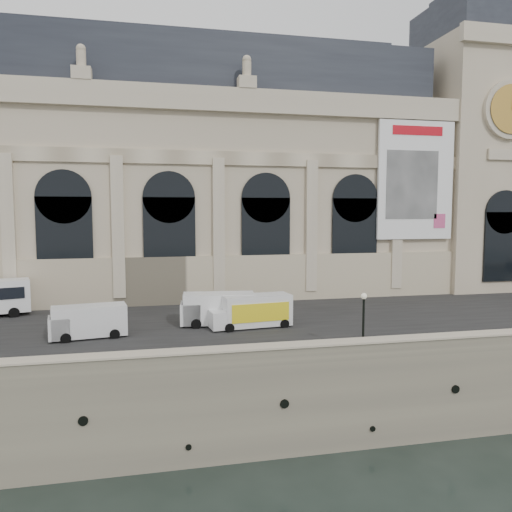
{
  "coord_description": "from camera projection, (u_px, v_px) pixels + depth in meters",
  "views": [
    {
      "loc": [
        -6.18,
        -29.17,
        15.62
      ],
      "look_at": [
        4.98,
        22.0,
        10.88
      ],
      "focal_mm": 35.0,
      "sensor_mm": 36.0,
      "label": 1
    }
  ],
  "objects": [
    {
      "name": "ground",
      "position": [
        253.0,
        462.0,
        31.11
      ],
      "size": [
        260.0,
        260.0,
        0.0
      ],
      "primitive_type": "plane",
      "color": "black",
      "rests_on": "ground"
    },
    {
      "name": "parapet",
      "position": [
        251.0,
        356.0,
        31.09
      ],
      "size": [
        160.0,
        1.4,
        1.21
      ],
      "color": "gray",
      "rests_on": "quay"
    },
    {
      "name": "van_b",
      "position": [
        85.0,
        322.0,
        37.62
      ],
      "size": [
        5.86,
        2.99,
        2.49
      ],
      "color": "silver",
      "rests_on": "quay"
    },
    {
      "name": "van_c",
      "position": [
        214.0,
        309.0,
        41.86
      ],
      "size": [
        6.37,
        3.06,
        2.74
      ],
      "color": "white",
      "rests_on": "quay"
    },
    {
      "name": "museum",
      "position": [
        148.0,
        176.0,
        58.09
      ],
      "size": [
        69.0,
        18.7,
        29.1
      ],
      "color": "beige",
      "rests_on": "quay"
    },
    {
      "name": "quay",
      "position": [
        197.0,
        308.0,
        64.89
      ],
      "size": [
        160.0,
        70.0,
        6.0
      ],
      "primitive_type": "cube",
      "color": "gray",
      "rests_on": "ground"
    },
    {
      "name": "street",
      "position": [
        220.0,
        319.0,
        44.19
      ],
      "size": [
        160.0,
        24.0,
        0.06
      ],
      "primitive_type": "cube",
      "color": "#2D2D2D",
      "rests_on": "quay"
    },
    {
      "name": "lamp_right",
      "position": [
        363.0,
        323.0,
        33.76
      ],
      "size": [
        0.42,
        0.42,
        4.11
      ],
      "color": "black",
      "rests_on": "quay"
    },
    {
      "name": "clock_pavilion",
      "position": [
        469.0,
        149.0,
        63.38
      ],
      "size": [
        13.0,
        14.72,
        36.7
      ],
      "color": "beige",
      "rests_on": "quay"
    },
    {
      "name": "box_truck",
      "position": [
        252.0,
        311.0,
        41.09
      ],
      "size": [
        6.94,
        3.02,
        2.72
      ],
      "color": "silver",
      "rests_on": "quay"
    }
  ]
}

